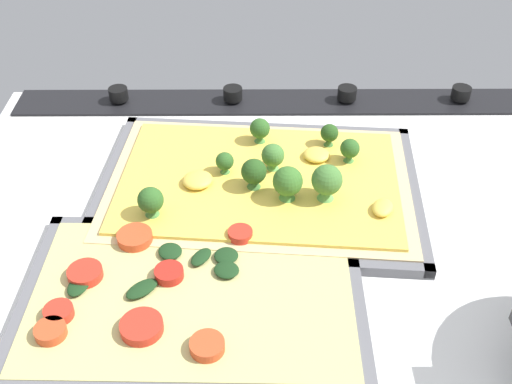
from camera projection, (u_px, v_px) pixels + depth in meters
The scene contains 6 objects.
ground_plane at pixel (302, 252), 70.20cm from camera, with size 84.16×66.81×3.00cm, color white.
stove_control_panel at pixel (290, 100), 92.16cm from camera, with size 80.79×7.00×2.60cm.
baking_tray_front at pixel (259, 189), 76.12cm from camera, with size 40.80×30.01×1.30cm.
broccoli_pizza at pixel (262, 181), 75.19cm from camera, with size 38.21×27.42×5.88cm.
baking_tray_back at pixel (193, 300), 62.19cm from camera, with size 34.62×23.49×1.30cm.
veggie_pizza_back at pixel (185, 294), 61.81cm from camera, with size 32.16×21.04×1.90cm.
Camera 1 is at (5.42, 50.30, 47.91)cm, focal length 43.64 mm.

